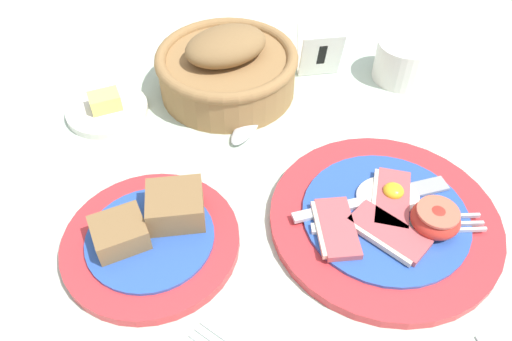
{
  "coord_description": "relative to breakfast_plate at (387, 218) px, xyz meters",
  "views": [
    {
      "loc": [
        -0.14,
        -0.29,
        0.44
      ],
      "look_at": [
        -0.06,
        0.11,
        0.02
      ],
      "focal_mm": 35.0,
      "sensor_mm": 36.0,
      "label": 1
    }
  ],
  "objects": [
    {
      "name": "number_card",
      "position": [
        0.0,
        0.29,
        0.03
      ],
      "size": [
        0.06,
        0.05,
        0.07
      ],
      "rotation": [
        0.0,
        0.0,
        -0.05
      ],
      "color": "white",
      "rests_on": "ground_plane"
    },
    {
      "name": "breakfast_plate",
      "position": [
        0.0,
        0.0,
        0.0
      ],
      "size": [
        0.25,
        0.25,
        0.04
      ],
      "color": "red",
      "rests_on": "ground_plane"
    },
    {
      "name": "bread_basket",
      "position": [
        -0.13,
        0.27,
        0.03
      ],
      "size": [
        0.2,
        0.2,
        0.1
      ],
      "color": "olive",
      "rests_on": "ground_plane"
    },
    {
      "name": "ground_plane",
      "position": [
        -0.07,
        -0.02,
        -0.01
      ],
      "size": [
        3.0,
        3.0,
        0.0
      ],
      "primitive_type": "plane",
      "color": "#B7CCB7"
    },
    {
      "name": "teaspoon_near_cup",
      "position": [
        -0.14,
        0.16,
        -0.01
      ],
      "size": [
        0.13,
        0.17,
        0.01
      ],
      "rotation": [
        0.0,
        0.0,
        0.93
      ],
      "color": "silver",
      "rests_on": "ground_plane"
    },
    {
      "name": "butter_dish",
      "position": [
        -0.3,
        0.25,
        -0.0
      ],
      "size": [
        0.11,
        0.11,
        0.03
      ],
      "color": "silver",
      "rests_on": "ground_plane"
    },
    {
      "name": "sugar_cup",
      "position": [
        0.12,
        0.26,
        0.02
      ],
      "size": [
        0.08,
        0.08,
        0.06
      ],
      "color": "white",
      "rests_on": "ground_plane"
    },
    {
      "name": "bread_plate",
      "position": [
        -0.25,
        0.02,
        0.0
      ],
      "size": [
        0.19,
        0.19,
        0.05
      ],
      "color": "red",
      "rests_on": "ground_plane"
    }
  ]
}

